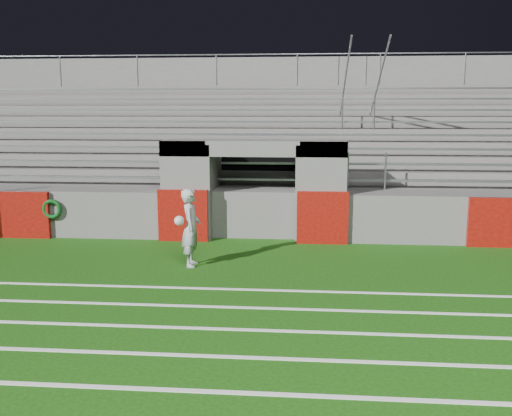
{
  "coord_description": "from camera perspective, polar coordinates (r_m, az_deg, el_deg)",
  "views": [
    {
      "loc": [
        1.33,
        -11.37,
        3.39
      ],
      "look_at": [
        0.2,
        1.8,
        1.1
      ],
      "focal_mm": 40.0,
      "sensor_mm": 36.0,
      "label": 1
    }
  ],
  "objects": [
    {
      "name": "ground",
      "position": [
        11.94,
        -1.71,
        -6.67
      ],
      "size": [
        90.0,
        90.0,
        0.0
      ],
      "primitive_type": "plane",
      "color": "#15450B",
      "rests_on": "ground"
    },
    {
      "name": "hose_coil",
      "position": [
        15.98,
        -19.72,
        -0.09
      ],
      "size": [
        0.52,
        0.15,
        0.52
      ],
      "color": "#0D4512",
      "rests_on": "ground"
    },
    {
      "name": "field_markings",
      "position": [
        7.34,
        -6.41,
        -17.71
      ],
      "size": [
        28.0,
        8.09,
        0.01
      ],
      "color": "white",
      "rests_on": "ground"
    },
    {
      "name": "stadium_structure",
      "position": [
        19.48,
        0.97,
        4.24
      ],
      "size": [
        26.0,
        8.48,
        5.42
      ],
      "color": "#585653",
      "rests_on": "ground"
    },
    {
      "name": "goalkeeper_with_ball",
      "position": [
        12.48,
        -6.54,
        -1.95
      ],
      "size": [
        0.55,
        0.65,
        1.71
      ],
      "color": "#A5AAAF",
      "rests_on": "ground"
    }
  ]
}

